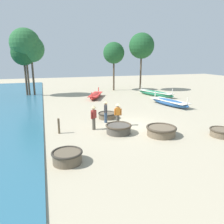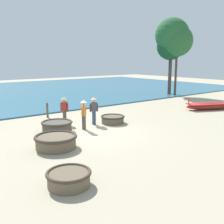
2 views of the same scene
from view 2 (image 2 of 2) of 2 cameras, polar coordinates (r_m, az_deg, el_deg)
ground_plane at (r=14.20m, az=-4.94°, el=-4.50°), size 80.00×80.00×0.00m
sea at (r=33.62m, az=-17.61°, el=4.33°), size 28.00×52.00×0.10m
coracle_far_right at (r=8.49m, az=-9.38°, el=-13.97°), size 1.43×1.43×0.48m
coracle_upturned at (r=16.17m, az=0.16°, el=-1.55°), size 1.48×1.48×0.47m
coracle_center at (r=11.94m, az=-12.12°, el=-6.20°), size 1.90×1.90×0.59m
coracle_far_left at (r=14.55m, az=-11.89°, el=-3.02°), size 1.69×1.69×0.59m
long_boat_ochre_hull at (r=22.07m, az=20.91°, el=1.32°), size 2.73×4.40×1.03m
fisherman_with_hat at (r=16.12m, az=-10.33°, el=0.77°), size 0.45×0.38×1.67m
fisherman_hauling at (r=15.75m, az=-3.97°, el=0.68°), size 0.36×0.51×1.67m
fisherman_crouching at (r=14.69m, az=-6.18°, el=-0.14°), size 0.50×0.36×1.67m
mooring_post_shoreline at (r=18.24m, az=-13.89°, el=0.39°), size 0.14×0.14×1.00m
tree_tall_back at (r=29.81m, az=12.62°, el=13.76°), size 2.97×2.97×6.76m
tree_left_mid at (r=29.28m, az=14.03°, el=14.73°), size 3.25×3.25×7.40m
tree_center at (r=29.59m, az=12.96°, el=15.96°), size 3.60×3.60×8.20m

